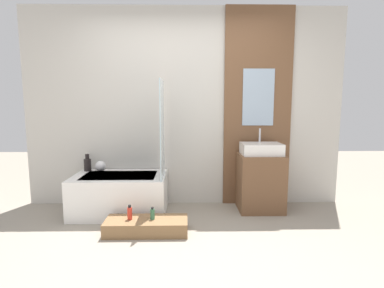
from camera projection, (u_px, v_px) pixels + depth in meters
The scene contains 12 objects.
ground_plane at pixel (184, 261), 2.60m from camera, with size 12.00×12.00×0.00m, color gray.
wall_tiled_back at pixel (184, 108), 3.99m from camera, with size 4.20×0.06×2.60m, color beige.
wall_wood_accent at pixel (258, 108), 3.95m from camera, with size 0.89×0.04×2.60m.
bathtub at pixel (120, 194), 3.72m from camera, with size 1.14×0.70×0.48m.
glass_shower_screen at pixel (162, 129), 3.54m from camera, with size 0.01×0.49×1.15m, color silver.
wooden_step_bench at pixel (147, 226), 3.17m from camera, with size 0.87×0.34×0.15m, color olive.
vanity_cabinet at pixel (260, 182), 3.83m from camera, with size 0.55×0.48×0.72m, color brown.
sink at pixel (261, 149), 3.77m from camera, with size 0.50×0.35×0.32m.
vase_tall_dark at pixel (88, 164), 3.92m from camera, with size 0.09×0.09×0.22m.
vase_round_light at pixel (101, 166), 3.90m from camera, with size 0.13×0.13×0.13m, color white.
bottle_soap_primary at pixel (130, 213), 3.14m from camera, with size 0.05×0.05×0.16m.
bottle_soap_secondary at pixel (152, 214), 3.15m from camera, with size 0.05×0.05×0.13m.
Camera 1 is at (0.03, -2.44, 1.36)m, focal length 28.00 mm.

